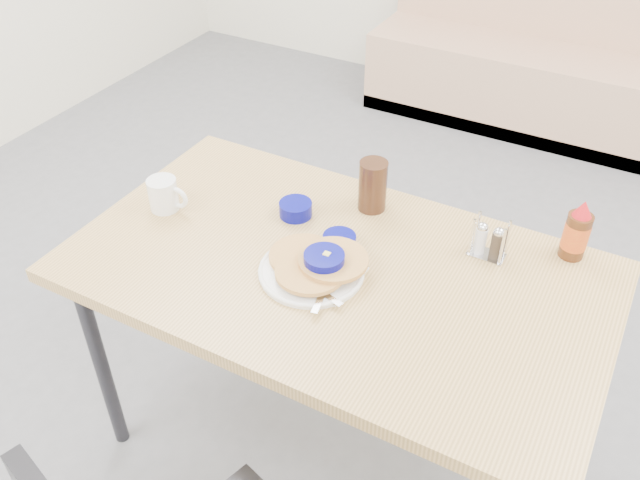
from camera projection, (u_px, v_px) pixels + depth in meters
The scene contains 10 objects.
booth_bench at pixel (546, 63), 3.76m from camera, with size 1.90×0.56×1.22m.
dining_table at pixel (336, 284), 1.80m from camera, with size 1.40×0.80×0.76m.
pancake_plate at pixel (314, 267), 1.73m from camera, with size 0.27×0.28×0.05m.
coffee_mug at pixel (164, 194), 1.94m from camera, with size 0.12×0.08×0.10m.
grits_setting at pixel (324, 267), 1.71m from camera, with size 0.19×0.19×0.07m.
creamer_bowl at pixel (296, 209), 1.93m from camera, with size 0.09×0.09×0.04m.
butter_bowl at pixel (339, 242), 1.81m from camera, with size 0.09×0.09×0.04m.
amber_tumbler at pixel (373, 186), 1.92m from camera, with size 0.08×0.08×0.15m, color #341D10.
condiment_caddy at pixel (488, 243), 1.77m from camera, with size 0.10×0.06×0.12m.
syrup_bottle at pixel (577, 233), 1.75m from camera, with size 0.07×0.07×0.17m.
Camera 1 is at (0.61, -0.95, 1.91)m, focal length 38.00 mm.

